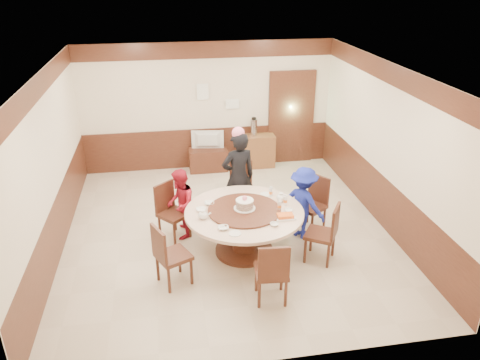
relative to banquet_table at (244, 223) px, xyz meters
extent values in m
plane|color=beige|center=(-0.17, 0.68, -0.53)|extent=(6.00, 6.00, 0.00)
plane|color=white|center=(-0.17, 0.68, 2.27)|extent=(6.00, 6.00, 0.00)
cube|color=beige|center=(-0.17, 3.68, 0.87)|extent=(5.50, 0.04, 2.80)
cube|color=beige|center=(-0.17, -2.32, 0.87)|extent=(5.50, 0.04, 2.80)
cube|color=beige|center=(-2.92, 0.68, 0.87)|extent=(0.04, 6.00, 2.80)
cube|color=beige|center=(2.58, 0.68, 0.87)|extent=(0.04, 6.00, 2.80)
cube|color=#462115|center=(-0.17, 0.68, -0.08)|extent=(5.50, 6.00, 0.90)
cube|color=#462115|center=(-0.17, 0.68, 2.09)|extent=(5.50, 6.00, 0.35)
cube|color=#462115|center=(1.73, 3.63, 0.52)|extent=(1.05, 0.08, 2.18)
cube|color=#87D18F|center=(1.73, 3.65, 0.52)|extent=(0.88, 0.02, 2.05)
cylinder|color=#462115|center=(0.00, 0.00, -0.50)|extent=(0.93, 0.93, 0.06)
cylinder|color=#462115|center=(0.00, 0.00, -0.18)|extent=(0.37, 0.37, 0.65)
cylinder|color=beige|center=(0.00, 0.00, 0.19)|extent=(1.86, 1.86, 0.05)
cylinder|color=#462115|center=(0.00, 0.00, 0.23)|extent=(1.14, 1.14, 0.03)
cube|color=#462115|center=(1.25, 0.50, -0.08)|extent=(0.61, 0.61, 0.06)
cube|color=#462115|center=(1.42, 0.62, 0.19)|extent=(0.28, 0.36, 0.50)
cube|color=#462115|center=(1.25, 0.50, -0.32)|extent=(0.36, 0.36, 0.42)
cube|color=#462115|center=(0.20, 1.28, -0.08)|extent=(0.45, 0.45, 0.06)
cube|color=#462115|center=(0.20, 1.49, 0.19)|extent=(0.42, 0.05, 0.50)
cube|color=#462115|center=(0.20, 1.28, -0.32)|extent=(0.36, 0.36, 0.42)
cube|color=#462115|center=(-1.08, 0.62, -0.08)|extent=(0.62, 0.62, 0.06)
cube|color=#462115|center=(-1.22, 0.78, 0.19)|extent=(0.34, 0.31, 0.50)
cube|color=#462115|center=(-1.08, 0.62, -0.32)|extent=(0.36, 0.36, 0.42)
cube|color=#462115|center=(-1.14, -0.62, -0.08)|extent=(0.59, 0.59, 0.06)
cube|color=#462115|center=(-1.33, -0.71, 0.19)|extent=(0.22, 0.40, 0.50)
cube|color=#462115|center=(-1.14, -0.62, -0.32)|extent=(0.36, 0.36, 0.42)
cube|color=#462115|center=(0.16, -1.21, -0.08)|extent=(0.48, 0.48, 0.06)
cube|color=#462115|center=(0.14, -1.42, 0.19)|extent=(0.42, 0.08, 0.50)
cube|color=#462115|center=(0.16, -1.21, -0.32)|extent=(0.36, 0.36, 0.42)
cube|color=#462115|center=(1.13, -0.40, -0.08)|extent=(0.61, 0.61, 0.06)
cube|color=#462115|center=(1.30, -0.51, 0.19)|extent=(0.26, 0.38, 0.50)
cube|color=#462115|center=(1.13, -0.40, -0.32)|extent=(0.36, 0.36, 0.42)
imported|color=black|center=(0.08, 1.08, 0.31)|extent=(0.68, 0.52, 1.68)
imported|color=#A61628|center=(-0.97, 0.67, 0.07)|extent=(0.53, 0.64, 1.21)
imported|color=navy|center=(1.06, 0.33, 0.10)|extent=(0.87, 0.93, 1.26)
cylinder|color=white|center=(0.01, 0.02, 0.25)|extent=(0.34, 0.34, 0.01)
cylinder|color=gray|center=(0.01, 0.02, 0.32)|extent=(0.27, 0.27, 0.13)
cylinder|color=white|center=(0.01, 0.02, 0.39)|extent=(0.28, 0.28, 0.01)
sphere|color=pink|center=(0.01, 0.02, 0.43)|extent=(0.08, 0.08, 0.08)
ellipsoid|color=white|center=(-0.66, -0.14, 0.28)|extent=(0.17, 0.15, 0.13)
ellipsoid|color=white|center=(0.65, 0.23, 0.28)|extent=(0.17, 0.15, 0.13)
imported|color=white|center=(-0.52, 0.31, 0.24)|extent=(0.16, 0.16, 0.04)
imported|color=white|center=(0.36, -0.52, 0.24)|extent=(0.13, 0.13, 0.04)
imported|color=white|center=(-0.40, -0.49, 0.24)|extent=(0.16, 0.16, 0.04)
imported|color=white|center=(0.68, -0.14, 0.24)|extent=(0.13, 0.13, 0.04)
imported|color=white|center=(-0.66, 0.12, 0.24)|extent=(0.16, 0.16, 0.04)
cylinder|color=white|center=(-0.25, -0.65, 0.22)|extent=(0.18, 0.18, 0.01)
cylinder|color=white|center=(0.45, 0.50, 0.22)|extent=(0.18, 0.18, 0.01)
cube|color=white|center=(0.57, -0.32, 0.23)|extent=(0.30, 0.20, 0.02)
cube|color=orange|center=(0.57, -0.32, 0.26)|extent=(0.24, 0.15, 0.04)
cylinder|color=white|center=(0.55, -0.07, 0.30)|extent=(0.06, 0.06, 0.16)
cylinder|color=white|center=(0.68, 0.09, 0.30)|extent=(0.06, 0.06, 0.16)
cylinder|color=white|center=(0.52, 0.43, 0.30)|extent=(0.06, 0.06, 0.16)
cube|color=#462115|center=(-0.22, 3.43, -0.28)|extent=(0.85, 0.45, 0.50)
imported|color=#939396|center=(-0.22, 3.43, 0.17)|extent=(0.72, 0.19, 0.41)
cube|color=brown|center=(0.90, 3.46, -0.16)|extent=(0.80, 0.40, 0.75)
cylinder|color=silver|center=(0.83, 3.46, 0.41)|extent=(0.15, 0.15, 0.38)
cube|color=white|center=(-0.27, 3.63, 1.22)|extent=(0.25, 0.00, 0.35)
cube|color=white|center=(0.38, 3.63, 0.92)|extent=(0.30, 0.00, 0.22)
camera|label=1|loc=(-1.13, -6.31, 3.71)|focal=35.00mm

